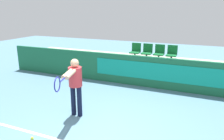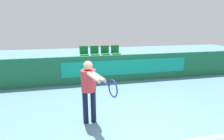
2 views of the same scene
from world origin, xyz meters
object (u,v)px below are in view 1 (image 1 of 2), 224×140
object	(u,v)px
stadium_chair_3	(167,68)
stadium_chair_5	(147,51)
stadium_chair_1	(140,65)
tennis_player	(75,82)
stadium_chair_7	(172,53)
stadium_chair_6	(159,52)
stadium_chair_2	(153,66)
tennis_ball	(32,138)
stadium_chair_4	(135,50)
stadium_chair_0	(128,64)

from	to	relation	value
stadium_chair_3	stadium_chair_5	world-z (taller)	stadium_chair_5
stadium_chair_1	tennis_player	world-z (taller)	tennis_player
stadium_chair_5	stadium_chair_7	distance (m)	1.07
stadium_chair_1	stadium_chair_6	world-z (taller)	stadium_chair_6
stadium_chair_6	stadium_chair_7	xyz separation A→B (m)	(0.53, 0.00, 0.00)
stadium_chair_2	stadium_chair_6	size ratio (longest dim) A/B	1.00
stadium_chair_3	tennis_ball	world-z (taller)	stadium_chair_3
stadium_chair_3	stadium_chair_5	bearing A→B (deg)	136.16
stadium_chair_4	stadium_chair_7	xyz separation A→B (m)	(1.60, 0.00, 0.00)
stadium_chair_0	stadium_chair_2	xyz separation A→B (m)	(1.07, 0.00, 0.00)
stadium_chair_5	tennis_ball	distance (m)	6.28
stadium_chair_0	stadium_chair_6	distance (m)	1.53
stadium_chair_4	stadium_chair_0	bearing A→B (deg)	-90.00
stadium_chair_6	tennis_ball	size ratio (longest dim) A/B	8.43
stadium_chair_1	stadium_chair_2	bearing A→B (deg)	0.00
stadium_chair_6	stadium_chair_0	bearing A→B (deg)	-136.16
stadium_chair_0	stadium_chair_5	xyz separation A→B (m)	(0.53, 1.03, 0.38)
tennis_ball	stadium_chair_4	bearing A→B (deg)	85.52
stadium_chair_3	tennis_ball	size ratio (longest dim) A/B	8.43
stadium_chair_1	stadium_chair_3	world-z (taller)	same
tennis_player	stadium_chair_6	bearing A→B (deg)	60.04
stadium_chair_1	stadium_chair_7	xyz separation A→B (m)	(1.07, 1.03, 0.38)
stadium_chair_4	stadium_chair_2	bearing A→B (deg)	-43.84
stadium_chair_1	stadium_chair_2	size ratio (longest dim) A/B	1.00
stadium_chair_2	stadium_chair_4	size ratio (longest dim) A/B	1.00
stadium_chair_1	stadium_chair_5	xyz separation A→B (m)	(0.00, 1.03, 0.38)
stadium_chair_3	stadium_chair_6	distance (m)	1.22
stadium_chair_1	stadium_chair_6	distance (m)	1.22
stadium_chair_7	tennis_ball	size ratio (longest dim) A/B	8.43
stadium_chair_0	stadium_chair_2	distance (m)	1.07
stadium_chair_7	stadium_chair_1	bearing A→B (deg)	-136.16
stadium_chair_1	stadium_chair_7	distance (m)	1.53
stadium_chair_5	tennis_player	world-z (taller)	tennis_player
stadium_chair_4	stadium_chair_6	bearing A→B (deg)	0.00
stadium_chair_0	stadium_chair_4	distance (m)	1.10
stadium_chair_1	stadium_chair_5	bearing A→B (deg)	90.00
stadium_chair_7	stadium_chair_0	bearing A→B (deg)	-147.37
stadium_chair_0	stadium_chair_3	xyz separation A→B (m)	(1.60, 0.00, 0.00)
stadium_chair_0	stadium_chair_3	world-z (taller)	same
stadium_chair_5	stadium_chair_6	world-z (taller)	same
stadium_chair_4	stadium_chair_5	bearing A→B (deg)	0.00
stadium_chair_7	stadium_chair_3	bearing A→B (deg)	-90.00
stadium_chair_3	tennis_player	world-z (taller)	tennis_player
stadium_chair_0	tennis_ball	distance (m)	5.15
stadium_chair_3	tennis_player	bearing A→B (deg)	-115.09
stadium_chair_7	tennis_player	world-z (taller)	tennis_player
stadium_chair_2	stadium_chair_6	xyz separation A→B (m)	(0.00, 1.03, 0.38)
stadium_chair_1	stadium_chair_5	size ratio (longest dim) A/B	1.00
stadium_chair_1	stadium_chair_4	distance (m)	1.22
stadium_chair_5	stadium_chair_6	distance (m)	0.53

